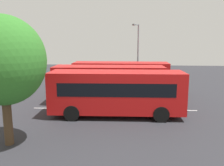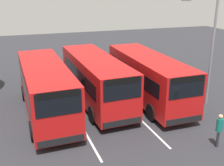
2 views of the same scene
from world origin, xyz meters
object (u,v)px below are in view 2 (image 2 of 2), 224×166
bus_center_left (96,78)px  bus_center_right (148,77)px  bus_far_left (46,88)px  pedestrian (219,128)px  street_lamp (209,45)px

bus_center_left → bus_center_right: same height
bus_far_left → bus_center_right: bearing=88.0°
bus_center_left → bus_center_right: size_ratio=1.01×
bus_center_right → pedestrian: bus_center_right is taller
bus_center_right → pedestrian: bearing=5.5°
pedestrian → street_lamp: street_lamp is taller
bus_center_left → pedestrian: bus_center_left is taller
bus_far_left → pedestrian: bus_far_left is taller
bus_center_right → pedestrian: size_ratio=5.27×
bus_center_left → street_lamp: 7.76m
pedestrian → street_lamp: 6.40m
bus_far_left → street_lamp: street_lamp is taller
bus_center_left → pedestrian: (7.45, 4.28, -0.72)m
bus_center_right → bus_far_left: bearing=-90.6°
street_lamp → pedestrian: bearing=76.9°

